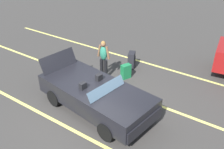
% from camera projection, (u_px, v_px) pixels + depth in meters
% --- Properties ---
extents(ground_plane, '(80.00, 80.00, 0.00)m').
position_uv_depth(ground_plane, '(96.00, 109.00, 8.70)').
color(ground_plane, '#383533').
extents(lot_line_near, '(18.00, 0.12, 0.01)m').
position_uv_depth(lot_line_near, '(72.00, 130.00, 7.79)').
color(lot_line_near, '#EAE066').
rests_on(lot_line_near, ground_plane).
extents(lot_line_mid, '(18.00, 0.12, 0.01)m').
position_uv_depth(lot_line_mid, '(119.00, 90.00, 9.72)').
color(lot_line_mid, '#EAE066').
rests_on(lot_line_mid, ground_plane).
extents(lot_line_far, '(18.00, 0.12, 0.01)m').
position_uv_depth(lot_line_far, '(150.00, 64.00, 11.65)').
color(lot_line_far, '#EAE066').
rests_on(lot_line_far, ground_plane).
extents(convertible_car, '(4.36, 2.31, 1.52)m').
position_uv_depth(convertible_car, '(100.00, 97.00, 8.29)').
color(convertible_car, black).
rests_on(convertible_car, ground_plane).
extents(suitcase_large_black, '(0.44, 0.55, 0.74)m').
position_uv_depth(suitcase_large_black, '(132.00, 60.00, 11.18)').
color(suitcase_large_black, black).
rests_on(suitcase_large_black, ground_plane).
extents(suitcase_medium_bright, '(0.37, 0.46, 0.62)m').
position_uv_depth(suitcase_medium_bright, '(126.00, 71.00, 10.40)').
color(suitcase_medium_bright, '#19723F').
rests_on(suitcase_medium_bright, ground_plane).
extents(traveler_person, '(0.61, 0.24, 1.65)m').
position_uv_depth(traveler_person, '(104.00, 57.00, 10.15)').
color(traveler_person, black).
rests_on(traveler_person, ground_plane).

